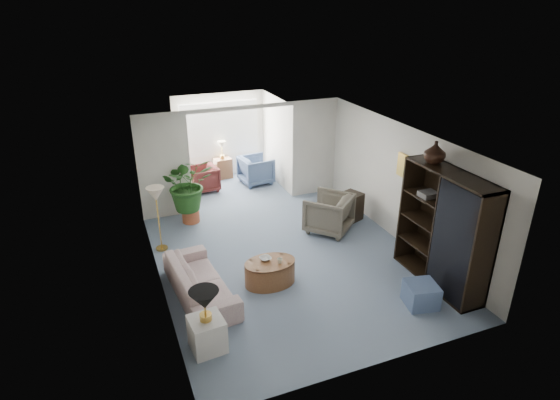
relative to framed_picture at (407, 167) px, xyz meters
name	(u,v)px	position (x,y,z in m)	size (l,w,h in m)	color
floor	(291,262)	(-2.46, 0.10, -1.70)	(6.00, 6.00, 0.00)	gray
sunroom_floor	(233,188)	(-2.46, 4.20, -1.70)	(2.60, 2.60, 0.00)	gray
back_pier_left	(164,167)	(-4.36, 3.10, -0.45)	(1.20, 0.12, 2.50)	white
back_pier_right	(314,148)	(-0.56, 3.10, -0.45)	(1.20, 0.12, 2.50)	white
back_header	(242,108)	(-2.46, 3.10, 0.75)	(2.60, 0.12, 0.10)	white
window_pane	(220,129)	(-2.46, 5.28, -0.30)	(2.20, 0.02, 1.50)	white
window_blinds	(220,129)	(-2.46, 5.25, -0.30)	(2.20, 0.02, 1.50)	white
framed_picture	(407,167)	(0.00, 0.00, 0.00)	(0.04, 0.50, 0.40)	#C0B599
sofa	(200,281)	(-4.37, -0.33, -1.40)	(2.06, 0.81, 0.60)	beige
end_table	(207,334)	(-4.57, -1.68, -1.43)	(0.48, 0.48, 0.53)	silver
table_lamp	(204,300)	(-4.57, -1.68, -0.82)	(0.44, 0.44, 0.30)	black
floor_lamp	(156,194)	(-4.76, 1.57, -0.45)	(0.36, 0.36, 0.28)	beige
coffee_table	(270,272)	(-3.10, -0.42, -1.47)	(0.95, 0.95, 0.45)	brown
coffee_bowl	(265,259)	(-3.15, -0.32, -1.22)	(0.21, 0.21, 0.05)	silver
coffee_cup	(280,261)	(-2.95, -0.52, -1.20)	(0.10, 0.10, 0.09)	silver
wingback_chair	(329,213)	(-1.16, 1.04, -1.27)	(0.91, 0.94, 0.85)	#666050
side_table_dark	(349,207)	(-0.46, 1.34, -1.37)	(0.55, 0.44, 0.66)	black
entertainment_cabinet	(444,229)	(-0.23, -1.49, -0.63)	(0.52, 1.93, 2.15)	black
cabinet_urn	(435,152)	(-0.23, -0.99, 0.65)	(0.37, 0.37, 0.39)	black
ottoman	(421,294)	(-0.95, -1.97, -1.50)	(0.51, 0.51, 0.40)	slate
plant_pot	(191,215)	(-3.93, 2.61, -1.54)	(0.40, 0.40, 0.32)	#AD5332
house_plant	(188,184)	(-3.93, 2.61, -0.74)	(1.14, 0.99, 1.27)	#24541C
sunroom_chair_blue	(256,170)	(-1.73, 4.34, -1.32)	(0.82, 0.84, 0.77)	slate
sunroom_chair_maroon	(203,179)	(-3.23, 4.34, -1.36)	(0.72, 0.74, 0.68)	maroon
sunroom_table	(223,168)	(-2.48, 5.09, -1.41)	(0.47, 0.37, 0.58)	brown
shelf_clutter	(448,227)	(-0.28, -1.64, -0.50)	(0.30, 1.15, 1.06)	#4C4A48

